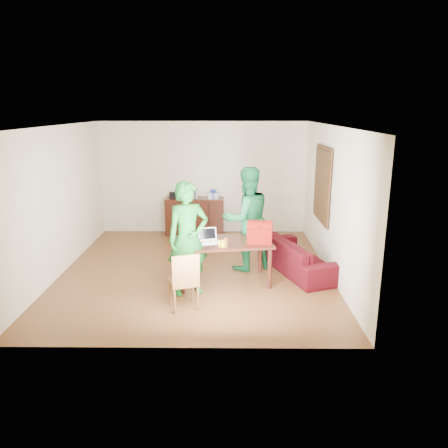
{
  "coord_description": "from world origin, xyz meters",
  "views": [
    {
      "loc": [
        0.62,
        -7.78,
        3.01
      ],
      "look_at": [
        0.54,
        -0.35,
        1.02
      ],
      "focal_mm": 35.0,
      "sensor_mm": 36.0,
      "label": 1
    }
  ],
  "objects_px": {
    "laptop": "(209,240)",
    "sofa": "(299,256)",
    "red_bag": "(260,234)",
    "chair": "(184,292)",
    "table": "(224,247)",
    "person_near": "(188,239)",
    "person_far": "(247,219)",
    "bottle": "(226,242)"
  },
  "relations": [
    {
      "from": "chair",
      "to": "person_near",
      "type": "xyz_separation_m",
      "value": [
        0.02,
        0.59,
        0.67
      ]
    },
    {
      "from": "sofa",
      "to": "red_bag",
      "type": "bearing_deg",
      "value": 110.88
    },
    {
      "from": "table",
      "to": "red_bag",
      "type": "height_order",
      "value": "red_bag"
    },
    {
      "from": "bottle",
      "to": "person_near",
      "type": "bearing_deg",
      "value": -170.19
    },
    {
      "from": "table",
      "to": "chair",
      "type": "distance_m",
      "value": 1.27
    },
    {
      "from": "bottle",
      "to": "sofa",
      "type": "distance_m",
      "value": 1.77
    },
    {
      "from": "bottle",
      "to": "red_bag",
      "type": "xyz_separation_m",
      "value": [
        0.58,
        0.26,
        0.06
      ]
    },
    {
      "from": "bottle",
      "to": "table",
      "type": "bearing_deg",
      "value": 95.63
    },
    {
      "from": "person_far",
      "to": "red_bag",
      "type": "relative_size",
      "value": 4.66
    },
    {
      "from": "chair",
      "to": "laptop",
      "type": "distance_m",
      "value": 1.16
    },
    {
      "from": "chair",
      "to": "laptop",
      "type": "height_order",
      "value": "laptop"
    },
    {
      "from": "table",
      "to": "person_far",
      "type": "height_order",
      "value": "person_far"
    },
    {
      "from": "chair",
      "to": "sofa",
      "type": "height_order",
      "value": "chair"
    },
    {
      "from": "person_far",
      "to": "red_bag",
      "type": "xyz_separation_m",
      "value": [
        0.19,
        -0.8,
        -0.07
      ]
    },
    {
      "from": "chair",
      "to": "bottle",
      "type": "height_order",
      "value": "bottle"
    },
    {
      "from": "red_bag",
      "to": "chair",
      "type": "bearing_deg",
      "value": -133.69
    },
    {
      "from": "table",
      "to": "person_far",
      "type": "relative_size",
      "value": 0.89
    },
    {
      "from": "person_far",
      "to": "bottle",
      "type": "height_order",
      "value": "person_far"
    },
    {
      "from": "person_near",
      "to": "red_bag",
      "type": "height_order",
      "value": "person_near"
    },
    {
      "from": "laptop",
      "to": "chair",
      "type": "bearing_deg",
      "value": -124.8
    },
    {
      "from": "person_far",
      "to": "red_bag",
      "type": "bearing_deg",
      "value": 80.69
    },
    {
      "from": "table",
      "to": "laptop",
      "type": "xyz_separation_m",
      "value": [
        -0.25,
        -0.08,
        0.14
      ]
    },
    {
      "from": "table",
      "to": "bottle",
      "type": "height_order",
      "value": "bottle"
    },
    {
      "from": "table",
      "to": "laptop",
      "type": "distance_m",
      "value": 0.3
    },
    {
      "from": "person_near",
      "to": "bottle",
      "type": "distance_m",
      "value": 0.63
    },
    {
      "from": "table",
      "to": "sofa",
      "type": "bearing_deg",
      "value": 14.64
    },
    {
      "from": "person_far",
      "to": "bottle",
      "type": "relative_size",
      "value": 9.84
    },
    {
      "from": "person_near",
      "to": "sofa",
      "type": "bearing_deg",
      "value": 5.91
    },
    {
      "from": "laptop",
      "to": "sofa",
      "type": "xyz_separation_m",
      "value": [
        1.66,
        0.68,
        -0.51
      ]
    },
    {
      "from": "person_far",
      "to": "person_near",
      "type": "bearing_deg",
      "value": 26.49
    },
    {
      "from": "person_far",
      "to": "red_bag",
      "type": "distance_m",
      "value": 0.82
    },
    {
      "from": "sofa",
      "to": "laptop",
      "type": "bearing_deg",
      "value": 92.52
    },
    {
      "from": "person_near",
      "to": "person_far",
      "type": "height_order",
      "value": "person_far"
    },
    {
      "from": "table",
      "to": "person_far",
      "type": "distance_m",
      "value": 0.89
    },
    {
      "from": "chair",
      "to": "person_near",
      "type": "bearing_deg",
      "value": 69.11
    },
    {
      "from": "person_near",
      "to": "person_far",
      "type": "bearing_deg",
      "value": 27.36
    },
    {
      "from": "table",
      "to": "person_near",
      "type": "height_order",
      "value": "person_near"
    },
    {
      "from": "laptop",
      "to": "red_bag",
      "type": "height_order",
      "value": "red_bag"
    },
    {
      "from": "person_near",
      "to": "chair",
      "type": "bearing_deg",
      "value": -114.25
    },
    {
      "from": "table",
      "to": "chair",
      "type": "xyz_separation_m",
      "value": [
        -0.6,
        -1.04,
        -0.4
      ]
    },
    {
      "from": "sofa",
      "to": "person_far",
      "type": "bearing_deg",
      "value": 63.75
    },
    {
      "from": "bottle",
      "to": "sofa",
      "type": "bearing_deg",
      "value": 34.56
    }
  ]
}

